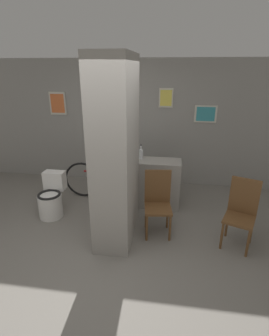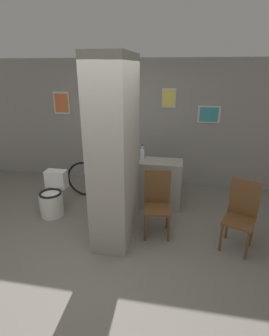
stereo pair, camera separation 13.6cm
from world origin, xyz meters
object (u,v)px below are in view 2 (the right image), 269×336
toilet (53,197)px  bottle_tall (136,152)px  bicycle (111,180)px  chair_by_doorway (241,213)px  chair_near_pillar (157,201)px

toilet → bottle_tall: bearing=27.7°
toilet → bicycle: bicycle is taller
chair_by_doorway → bicycle: (-2.17, 1.11, -0.16)m
chair_by_doorway → chair_near_pillar: bearing=-165.0°
chair_by_doorway → bicycle: 2.44m
chair_by_doorway → bottle_tall: bottle_tall is taller
bottle_tall → bicycle: bearing=173.8°
chair_near_pillar → bicycle: 1.40m
toilet → bicycle: bearing=41.8°
toilet → chair_by_doorway: chair_by_doorway is taller
chair_near_pillar → toilet: bearing=165.4°
bottle_tall → chair_near_pillar: bearing=-61.5°
chair_near_pillar → chair_by_doorway: bearing=-14.3°
bottle_tall → chair_by_doorway: bearing=-32.1°
toilet → chair_near_pillar: bearing=-6.8°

